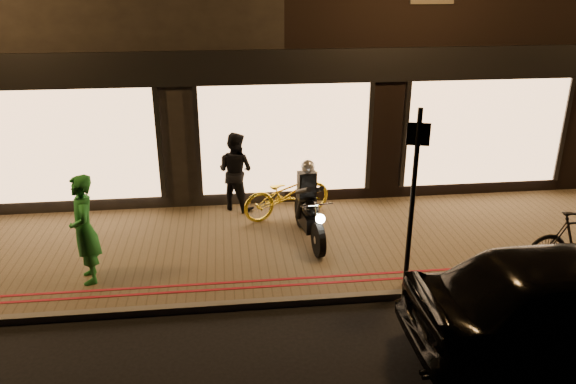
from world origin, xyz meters
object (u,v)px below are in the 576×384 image
Objects in this scene: sign_post at (413,191)px; bicycle_gold at (287,194)px; motorcycle at (309,210)px; person_green at (84,229)px.

bicycle_gold is at bearing 118.71° from sign_post.
sign_post is (1.35, -1.86, 1.06)m from motorcycle.
motorcycle is 2.53m from sign_post.
person_green reaches higher than motorcycle.
motorcycle is 0.99× the size of bicycle_gold.
motorcycle is at bearing 88.63° from person_green.
sign_post is 5.35m from person_green.
sign_post is 3.61m from bicycle_gold.
person_green reaches higher than bicycle_gold.
motorcycle is 1.04× the size of person_green.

